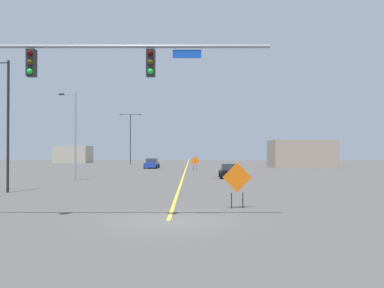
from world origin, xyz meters
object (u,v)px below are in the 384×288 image
object	(u,v)px
traffic_signal_assembly	(35,79)
construction_sign_left_shoulder	(196,161)
car_blue_near	(153,164)
construction_sign_median_far	(238,179)
street_lamp_near_left	(132,135)
street_lamp_mid_right	(76,132)
car_black_mid	(231,171)
street_lamp_far_left	(7,119)

from	to	relation	value
traffic_signal_assembly	construction_sign_left_shoulder	size ratio (longest dim) A/B	7.37
car_blue_near	construction_sign_median_far	bearing A→B (deg)	-79.78
street_lamp_near_left	car_blue_near	bearing A→B (deg)	-72.77
street_lamp_mid_right	car_blue_near	xyz separation A→B (m)	(4.52, 26.21, -3.63)
street_lamp_near_left	car_black_mid	bearing A→B (deg)	-69.47
street_lamp_far_left	construction_sign_left_shoulder	bearing A→B (deg)	69.37
street_lamp_mid_right	street_lamp_near_left	world-z (taller)	street_lamp_near_left
street_lamp_far_left	construction_sign_median_far	distance (m)	16.24
street_lamp_near_left	construction_sign_left_shoulder	distance (m)	27.01
street_lamp_near_left	car_blue_near	distance (m)	20.54
street_lamp_mid_right	traffic_signal_assembly	bearing A→B (deg)	-78.73
traffic_signal_assembly	construction_sign_median_far	size ratio (longest dim) A/B	6.55
car_blue_near	street_lamp_far_left	bearing A→B (deg)	-98.99
construction_sign_left_shoulder	street_lamp_near_left	bearing A→B (deg)	117.58
street_lamp_near_left	car_black_mid	world-z (taller)	street_lamp_near_left
construction_sign_median_far	construction_sign_left_shoulder	bearing A→B (deg)	92.36
street_lamp_near_left	car_black_mid	distance (m)	44.68
construction_sign_median_far	car_black_mid	world-z (taller)	construction_sign_median_far
traffic_signal_assembly	car_blue_near	distance (m)	48.62
street_lamp_far_left	car_blue_near	distance (m)	38.05
traffic_signal_assembly	street_lamp_mid_right	size ratio (longest dim) A/B	1.77
car_black_mid	traffic_signal_assembly	bearing A→B (deg)	-110.71
street_lamp_near_left	construction_sign_left_shoulder	xyz separation A→B (m)	(12.33, -23.60, -4.54)
street_lamp_far_left	construction_sign_left_shoulder	world-z (taller)	street_lamp_far_left
street_lamp_far_left	car_blue_near	size ratio (longest dim) A/B	1.88
street_lamp_far_left	car_blue_near	bearing A→B (deg)	81.01
traffic_signal_assembly	car_black_mid	xyz separation A→B (m)	(9.77, 25.84, -4.77)
street_lamp_mid_right	car_blue_near	distance (m)	26.84
street_lamp_near_left	construction_sign_median_far	distance (m)	65.56
construction_sign_left_shoulder	car_black_mid	bearing A→B (deg)	-79.79
traffic_signal_assembly	street_lamp_near_left	distance (m)	67.66
street_lamp_mid_right	construction_sign_median_far	bearing A→B (deg)	-55.95
street_lamp_far_left	street_lamp_near_left	world-z (taller)	street_lamp_near_left
street_lamp_mid_right	construction_sign_left_shoulder	distance (m)	24.44
street_lamp_far_left	traffic_signal_assembly	bearing A→B (deg)	-62.20
construction_sign_left_shoulder	traffic_signal_assembly	bearing A→B (deg)	-98.48
traffic_signal_assembly	construction_sign_left_shoulder	xyz separation A→B (m)	(6.53, 43.81, -4.25)
street_lamp_far_left	car_black_mid	distance (m)	21.87
traffic_signal_assembly	street_lamp_near_left	world-z (taller)	street_lamp_near_left
street_lamp_near_left	construction_sign_left_shoulder	bearing A→B (deg)	-62.42
car_black_mid	car_blue_near	bearing A→B (deg)	113.20
street_lamp_far_left	car_black_mid	bearing A→B (deg)	43.57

